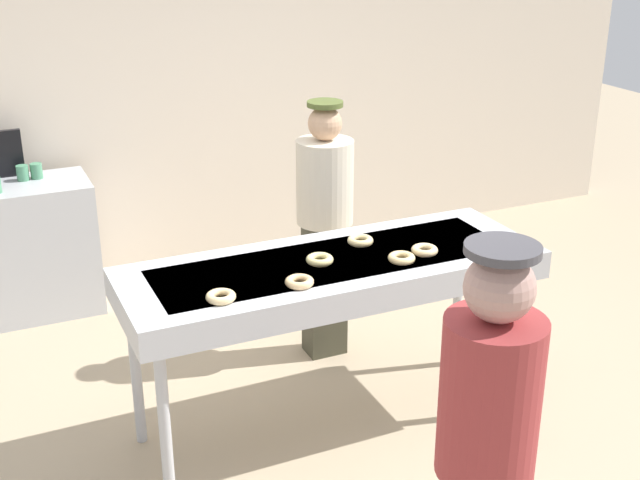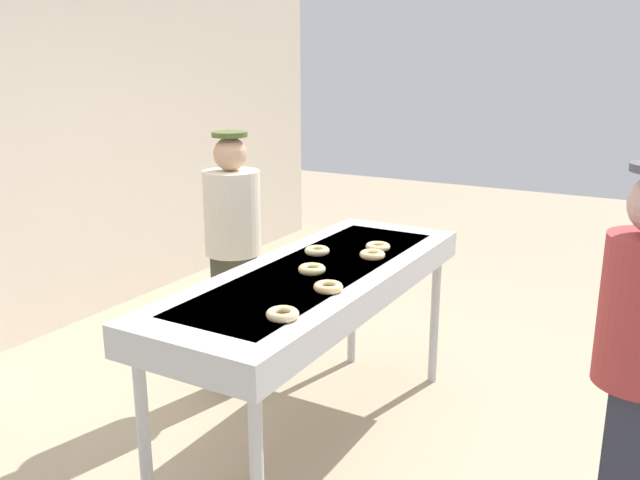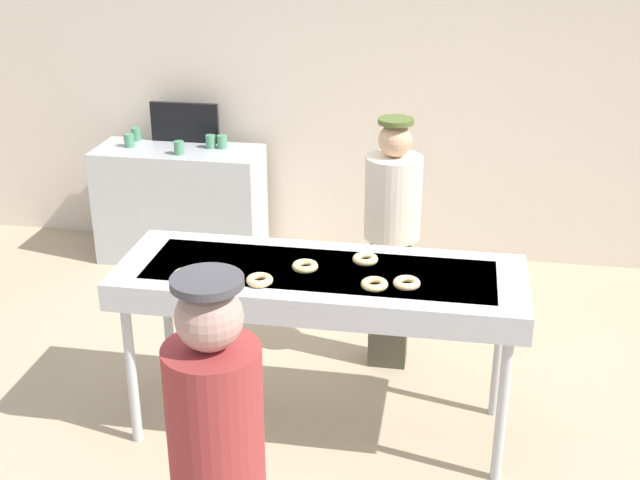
{
  "view_description": "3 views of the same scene",
  "coord_description": "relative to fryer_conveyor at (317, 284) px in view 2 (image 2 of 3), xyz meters",
  "views": [
    {
      "loc": [
        -1.68,
        -3.54,
        2.67
      ],
      "look_at": [
        -0.05,
        0.05,
        1.09
      ],
      "focal_mm": 47.15,
      "sensor_mm": 36.0,
      "label": 1
    },
    {
      "loc": [
        -2.79,
        -1.62,
        2.02
      ],
      "look_at": [
        -0.01,
        -0.02,
        1.15
      ],
      "focal_mm": 37.07,
      "sensor_mm": 36.0,
      "label": 2
    },
    {
      "loc": [
        0.67,
        -3.93,
        2.87
      ],
      "look_at": [
        -0.0,
        0.01,
        1.16
      ],
      "focal_mm": 46.79,
      "sensor_mm": 36.0,
      "label": 3
    }
  ],
  "objects": [
    {
      "name": "plain_donut_5",
      "position": [
        -0.08,
        -0.01,
        0.1
      ],
      "size": [
        0.19,
        0.19,
        0.04
      ],
      "primitive_type": "torus",
      "rotation": [
        0.0,
        0.0,
        0.57
      ],
      "color": "#E7D485",
      "rests_on": "fryer_conveyor"
    },
    {
      "name": "plain_donut_4",
      "position": [
        -0.27,
        -0.22,
        0.1
      ],
      "size": [
        0.14,
        0.14,
        0.04
      ],
      "primitive_type": "torus",
      "rotation": [
        0.0,
        0.0,
        3.1
      ],
      "color": "#F3C686",
      "rests_on": "fryer_conveyor"
    },
    {
      "name": "plain_donut_2",
      "position": [
        -0.66,
        -0.22,
        0.1
      ],
      "size": [
        0.18,
        0.18,
        0.04
      ],
      "primitive_type": "torus",
      "rotation": [
        0.0,
        0.0,
        0.37
      ],
      "color": "#F7D491",
      "rests_on": "fryer_conveyor"
    },
    {
      "name": "fryer_conveyor",
      "position": [
        0.0,
        0.0,
        0.0
      ],
      "size": [
        2.17,
        0.75,
        0.99
      ],
      "color": "#B7BABF",
      "rests_on": "ground"
    },
    {
      "name": "plain_donut_0",
      "position": [
        0.23,
        0.13,
        0.1
      ],
      "size": [
        0.18,
        0.18,
        0.04
      ],
      "primitive_type": "torus",
      "rotation": [
        0.0,
        0.0,
        0.43
      ],
      "color": "#EACF8A",
      "rests_on": "fryer_conveyor"
    },
    {
      "name": "plain_donut_1",
      "position": [
        0.47,
        -0.12,
        0.1
      ],
      "size": [
        0.19,
        0.19,
        0.04
      ],
      "primitive_type": "torus",
      "rotation": [
        0.0,
        0.0,
        1.09
      ],
      "color": "#F8D393",
      "rests_on": "fryer_conveyor"
    },
    {
      "name": "ground_plane",
      "position": [
        0.0,
        0.0,
        -0.91
      ],
      "size": [
        16.0,
        16.0,
        0.0
      ],
      "primitive_type": "plane",
      "color": "tan"
    },
    {
      "name": "plain_donut_3",
      "position": [
        0.31,
        -0.16,
        0.1
      ],
      "size": [
        0.19,
        0.19,
        0.04
      ],
      "primitive_type": "torus",
      "rotation": [
        0.0,
        0.0,
        2.48
      ],
      "color": "#F6D187",
      "rests_on": "fryer_conveyor"
    },
    {
      "name": "worker_baker",
      "position": [
        0.31,
        0.77,
        0.01
      ],
      "size": [
        0.34,
        0.34,
        1.62
      ],
      "rotation": [
        0.0,
        0.0,
        2.85
      ],
      "color": "#3F3D2D",
      "rests_on": "ground"
    }
  ]
}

